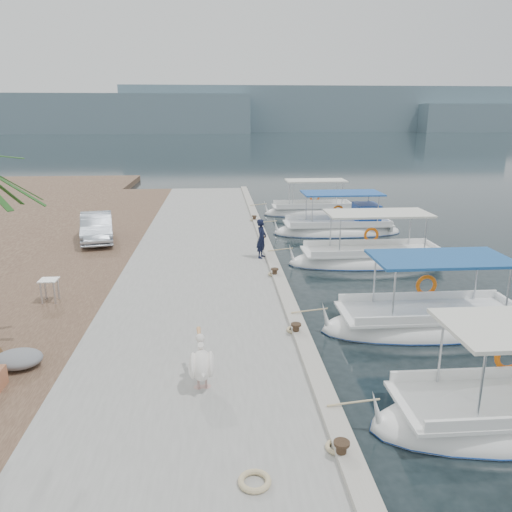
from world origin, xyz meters
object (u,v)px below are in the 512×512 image
at_px(fishing_caique_e, 312,213).
at_px(fisherman, 261,239).
at_px(fishing_caique_d, 339,230).
at_px(fishing_caique_c, 371,260).
at_px(pelican, 202,363).
at_px(parked_car, 97,227).
at_px(fishing_caique_b, 429,325).

height_order(fishing_caique_e, fisherman, fishing_caique_e).
bearing_deg(fishing_caique_d, fisherman, -127.44).
xyz_separation_m(fishing_caique_c, fisherman, (-4.79, -0.48, 1.18)).
xyz_separation_m(fishing_caique_c, pelican, (-6.96, -10.59, 0.94)).
distance_m(fishing_caique_c, parked_car, 12.58).
relative_size(fishing_caique_c, parked_car, 1.82).
xyz_separation_m(fishing_caique_e, pelican, (-6.52, -21.81, 0.93)).
height_order(fishing_caique_b, fishing_caique_e, same).
bearing_deg(fishing_caique_c, fisherman, -174.28).
height_order(fishing_caique_e, pelican, fishing_caique_e).
distance_m(fishing_caique_b, fishing_caique_e, 18.13).
distance_m(fishing_caique_d, parked_car, 12.54).
relative_size(fishing_caique_c, fishing_caique_e, 1.14).
bearing_deg(fishing_caique_e, fishing_caique_b, -89.68).
height_order(fishing_caique_b, fishing_caique_d, same).
height_order(pelican, parked_car, parked_car).
bearing_deg(pelican, fishing_caique_c, 56.69).
height_order(fishing_caique_e, parked_car, fishing_caique_e).
bearing_deg(pelican, fishing_caique_b, 29.05).
xyz_separation_m(pelican, parked_car, (-5.22, 13.52, 0.09)).
bearing_deg(fishing_caique_b, fishing_caique_e, 90.32).
bearing_deg(parked_car, fishing_caique_e, 22.92).
distance_m(pelican, parked_car, 14.50).
bearing_deg(fishing_caique_b, fishing_caique_c, 87.19).
height_order(fishing_caique_d, pelican, fishing_caique_d).
bearing_deg(fishing_caique_e, fishing_caique_c, -87.75).
bearing_deg(pelican, parked_car, 111.12).
xyz_separation_m(fishing_caique_c, parked_car, (-12.19, 2.93, 1.03)).
distance_m(fishing_caique_e, parked_car, 14.41).
bearing_deg(fishing_caique_d, fishing_caique_e, 94.57).
height_order(fishing_caique_c, fishing_caique_d, same).
distance_m(fishing_caique_b, pelican, 7.63).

